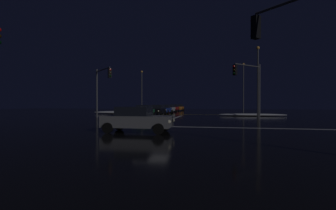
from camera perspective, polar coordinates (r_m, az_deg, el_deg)
The scene contains 19 objects.
ground at distance 19.02m, azimuth -3.65°, elevation -5.15°, with size 120.00×120.00×0.10m, color black.
stop_line_north at distance 27.95m, azimuth 1.05°, elevation -3.28°, with size 0.35×15.76×0.01m.
centre_line_ns at distance 39.41m, azimuth 3.92°, elevation -2.22°, with size 22.00×0.15×0.01m.
crosswalk_bar_east at distance 18.96m, azimuth 24.67°, elevation -5.04°, with size 15.76×0.40×0.01m.
snow_bank_left_curb at distance 41.62m, azimuth -9.86°, elevation -1.74°, with size 11.52×1.50×0.52m.
snow_bank_right_curb at distance 36.35m, azimuth 19.08°, elevation -2.18°, with size 9.31×1.50×0.37m.
sedan_green at distance 31.26m, azimuth -5.62°, elevation -1.43°, with size 2.02×4.33×1.57m.
sedan_black at distance 36.72m, azimuth -2.50°, elevation -1.17°, with size 2.02×4.33×1.57m.
sedan_blue at distance 42.40m, azimuth -0.81°, elevation -0.96°, with size 2.02×4.33×1.57m.
sedan_silver at distance 47.77m, azimuth 0.31°, elevation -0.82°, with size 2.02×4.33×1.57m.
sedan_red at distance 54.31m, azimuth 1.35°, elevation -0.68°, with size 2.02×4.33×1.57m.
sedan_orange at distance 60.01m, azimuth 2.67°, elevation -0.58°, with size 2.02×4.33×1.57m.
sedan_gray_crossing at distance 15.18m, azimuth -7.34°, elevation -3.32°, with size 4.33×2.02×1.57m.
traffic_signal_ne at distance 27.01m, azimuth 18.52°, elevation 5.43°, with size 3.13×3.13×6.05m.
traffic_signal_se at distance 10.95m, azimuth 30.31°, elevation 13.55°, with size 3.28×3.28×6.19m.
traffic_signal_nw at distance 29.62m, azimuth -15.18°, elevation 5.00°, with size 3.42×3.42×6.03m.
streetlamp_right_near at distance 33.73m, azimuth 20.31°, elevation 6.31°, with size 0.44×0.44×9.19m.
streetlamp_left_far at distance 51.43m, azimuth -6.16°, elevation 3.97°, with size 0.44×0.44×8.67m.
streetlamp_right_far at distance 49.54m, azimuth 17.25°, elevation 4.66°, with size 0.44×0.44×9.62m.
Camera 1 is at (4.73, -18.33, 1.77)m, focal length 26.01 mm.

